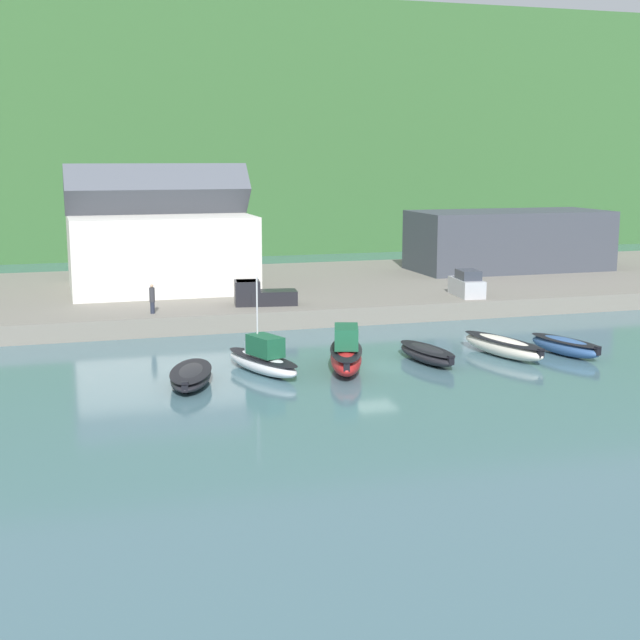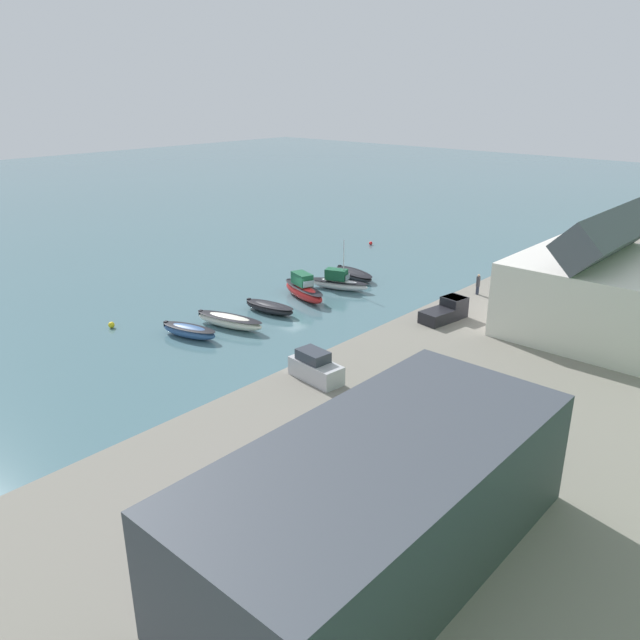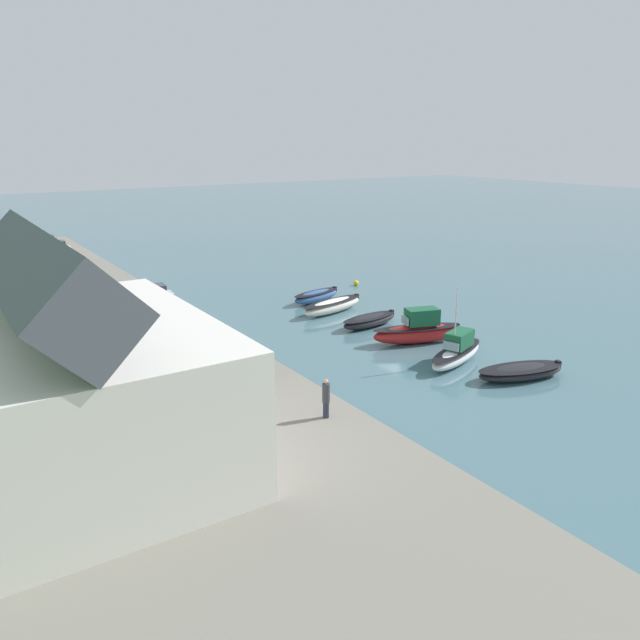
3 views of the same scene
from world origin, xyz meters
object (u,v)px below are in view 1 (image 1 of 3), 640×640
(moored_boat_0, at_px, (191,376))
(moored_boat_1, at_px, (263,359))
(pickup_truck_0, at_px, (260,294))
(person_on_quay, at_px, (152,298))
(moored_boat_5, at_px, (565,346))
(parked_car_2, at_px, (467,285))
(moored_boat_3, at_px, (427,354))
(moored_boat_2, at_px, (346,354))
(moored_boat_4, at_px, (503,346))

(moored_boat_0, distance_m, moored_boat_1, 4.71)
(pickup_truck_0, distance_m, person_on_quay, 8.45)
(moored_boat_1, distance_m, moored_boat_5, 19.80)
(moored_boat_0, xyz_separation_m, parked_car_2, (25.13, 16.69, 1.82))
(moored_boat_3, bearing_deg, moored_boat_1, 171.44)
(parked_car_2, bearing_deg, moored_boat_5, -86.95)
(moored_boat_0, height_order, moored_boat_2, moored_boat_2)
(moored_boat_0, bearing_deg, moored_boat_5, 15.94)
(moored_boat_3, height_order, moored_boat_5, moored_boat_5)
(moored_boat_2, distance_m, pickup_truck_0, 16.64)
(moored_boat_2, bearing_deg, person_on_quay, 140.68)
(moored_boat_4, bearing_deg, person_on_quay, 131.94)
(moored_boat_0, xyz_separation_m, person_on_quay, (-0.35, 15.80, 2.00))
(moored_boat_3, relative_size, moored_boat_5, 1.00)
(moored_boat_5, relative_size, person_on_quay, 2.82)
(parked_car_2, relative_size, person_on_quay, 2.04)
(parked_car_2, distance_m, person_on_quay, 25.50)
(moored_boat_2, height_order, person_on_quay, person_on_quay)
(moored_boat_3, height_order, person_on_quay, person_on_quay)
(moored_boat_0, bearing_deg, moored_boat_4, 18.55)
(moored_boat_1, relative_size, person_on_quay, 3.28)
(moored_boat_1, relative_size, moored_boat_2, 0.93)
(moored_boat_1, distance_m, moored_boat_3, 10.43)
(moored_boat_1, height_order, parked_car_2, moored_boat_1)
(moored_boat_5, distance_m, person_on_quay, 29.03)
(moored_boat_1, bearing_deg, parked_car_2, 16.52)
(moored_boat_4, distance_m, parked_car_2, 16.19)
(moored_boat_1, distance_m, moored_boat_2, 4.99)
(moored_boat_0, relative_size, parked_car_2, 1.54)
(moored_boat_3, bearing_deg, person_on_quay, 128.86)
(moored_boat_4, xyz_separation_m, parked_car_2, (4.89, 15.34, 1.65))
(moored_boat_1, relative_size, moored_boat_4, 0.93)
(moored_boat_0, bearing_deg, person_on_quay, 106.01)
(moored_boat_0, distance_m, moored_boat_4, 20.29)
(moored_boat_1, height_order, person_on_quay, moored_boat_1)
(moored_boat_2, distance_m, person_on_quay, 18.06)
(moored_boat_3, relative_size, person_on_quay, 2.81)
(parked_car_2, bearing_deg, person_on_quay, -171.83)
(moored_boat_3, bearing_deg, moored_boat_5, -11.54)
(moored_boat_1, relative_size, moored_boat_5, 1.16)
(moored_boat_5, bearing_deg, pickup_truck_0, 120.38)
(moored_boat_0, xyz_separation_m, moored_boat_5, (24.26, 0.51, 0.11))
(parked_car_2, height_order, person_on_quay, parked_car_2)
(moored_boat_2, relative_size, person_on_quay, 3.54)
(moored_boat_2, relative_size, moored_boat_3, 1.26)
(person_on_quay, bearing_deg, parked_car_2, 2.01)
(moored_boat_1, distance_m, parked_car_2, 25.74)
(moored_boat_4, bearing_deg, moored_boat_1, 166.78)
(moored_boat_5, xyz_separation_m, pickup_truck_0, (-16.29, 16.71, 1.61))
(moored_boat_1, relative_size, moored_boat_3, 1.17)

